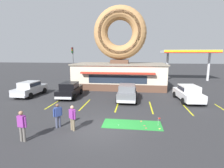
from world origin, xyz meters
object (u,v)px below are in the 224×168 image
object	(u,v)px
car_white	(188,92)
pedestrian_hooded_kid	(72,117)
putting_flag_pin	(159,120)
traffic_light_pole	(73,60)
car_grey	(127,92)
golf_ball	(118,125)
car_black	(70,89)
pedestrian_leather_jacket_man	(22,125)
trash_bin	(63,87)
car_silver	(30,88)
pedestrian_blue_sweater_man	(58,114)

from	to	relation	value
car_white	pedestrian_hooded_kid	bearing A→B (deg)	-138.35
putting_flag_pin	traffic_light_pole	xyz separation A→B (m)	(-11.87, 17.13, 3.27)
car_grey	golf_ball	bearing A→B (deg)	-92.26
car_white	pedestrian_hooded_kid	distance (m)	12.02
golf_ball	car_black	size ratio (longest dim) A/B	0.01
car_white	car_black	bearing A→B (deg)	179.47
pedestrian_leather_jacket_man	trash_bin	world-z (taller)	pedestrian_leather_jacket_man
putting_flag_pin	pedestrian_leather_jacket_man	xyz separation A→B (m)	(-7.46, -3.00, 0.50)
car_grey	trash_bin	distance (m)	8.96
putting_flag_pin	car_grey	xyz separation A→B (m)	(-2.34, 6.26, 0.43)
car_silver	car_white	size ratio (longest dim) A/B	0.99
car_silver	trash_bin	world-z (taller)	car_silver
car_grey	pedestrian_blue_sweater_man	world-z (taller)	car_grey
golf_ball	car_silver	world-z (taller)	car_silver
car_grey	pedestrian_hooded_kid	bearing A→B (deg)	-111.40
car_grey	car_black	bearing A→B (deg)	175.25
car_white	traffic_light_pole	xyz separation A→B (m)	(-15.54, 10.46, 2.84)
car_silver	trash_bin	xyz separation A→B (m)	(2.66, 2.95, -0.37)
golf_ball	pedestrian_blue_sweater_man	bearing A→B (deg)	-168.65
pedestrian_blue_sweater_man	pedestrian_leather_jacket_man	xyz separation A→B (m)	(-1.09, -1.96, 0.08)
putting_flag_pin	traffic_light_pole	distance (m)	21.09
pedestrian_hooded_kid	trash_bin	size ratio (longest dim) A/B	1.61
car_white	traffic_light_pole	size ratio (longest dim) A/B	0.80
golf_ball	pedestrian_hooded_kid	world-z (taller)	pedestrian_hooded_kid
golf_ball	putting_flag_pin	size ratio (longest dim) A/B	0.08
car_silver	pedestrian_blue_sweater_man	xyz separation A→B (m)	(6.86, -7.85, -0.01)
car_silver	trash_bin	bearing A→B (deg)	47.98
pedestrian_blue_sweater_man	pedestrian_leather_jacket_man	bearing A→B (deg)	-119.10
car_white	car_black	world-z (taller)	same
putting_flag_pin	pedestrian_blue_sweater_man	distance (m)	6.47
golf_ball	car_black	bearing A→B (deg)	130.27
car_white	trash_bin	bearing A→B (deg)	167.73
car_grey	pedestrian_hooded_kid	distance (m)	8.14
pedestrian_hooded_kid	traffic_light_pole	bearing A→B (deg)	109.57
golf_ball	pedestrian_leather_jacket_man	bearing A→B (deg)	-150.80
car_silver	car_black	world-z (taller)	same
car_white	pedestrian_leather_jacket_man	distance (m)	14.75
car_white	pedestrian_leather_jacket_man	world-z (taller)	pedestrian_leather_jacket_man
car_black	trash_bin	bearing A→B (deg)	123.78
car_silver	pedestrian_blue_sweater_man	bearing A→B (deg)	-48.88
car_grey	traffic_light_pole	bearing A→B (deg)	131.25
putting_flag_pin	pedestrian_hooded_kid	bearing A→B (deg)	-166.05
pedestrian_hooded_kid	golf_ball	bearing A→B (deg)	21.03
pedestrian_hooded_kid	pedestrian_leather_jacket_man	world-z (taller)	pedestrian_leather_jacket_man
putting_flag_pin	pedestrian_leather_jacket_man	bearing A→B (deg)	-158.13
golf_ball	car_white	size ratio (longest dim) A/B	0.01
car_silver	traffic_light_pole	xyz separation A→B (m)	(1.36, 10.31, 2.84)
putting_flag_pin	car_silver	xyz separation A→B (m)	(-13.23, 6.82, 0.43)
car_white	car_silver	bearing A→B (deg)	179.49
golf_ball	trash_bin	distance (m)	12.83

